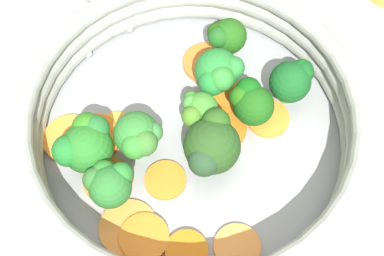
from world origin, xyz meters
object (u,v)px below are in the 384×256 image
carrot_slice_4 (94,138)px  carrot_slice_10 (117,126)px  carrot_slice_3 (233,100)px  broccoli_floret_8 (138,137)px  broccoli_floret_1 (211,146)px  broccoli_floret_0 (226,37)px  carrot_slice_6 (268,118)px  carrot_slice_2 (187,251)px  carrot_slice_9 (144,238)px  carrot_slice_7 (206,63)px  carrot_slice_0 (128,228)px  carrot_slice_12 (69,143)px  broccoli_floret_7 (199,110)px  broccoli_floret_6 (109,183)px  carrot_slice_8 (165,180)px  carrot_slice_1 (224,128)px  broccoli_floret_5 (293,80)px  broccoli_floret_2 (86,144)px  broccoli_floret_4 (251,102)px  skillet (192,140)px  carrot_slice_5 (237,247)px  carrot_slice_11 (108,180)px  broccoli_floret_3 (218,73)px

carrot_slice_4 → carrot_slice_10: same height
carrot_slice_3 → broccoli_floret_8: 0.10m
carrot_slice_4 → broccoli_floret_1: size_ratio=0.85×
broccoli_floret_0 → carrot_slice_6: bearing=-154.0°
carrot_slice_2 → carrot_slice_9: 0.03m
carrot_slice_7 → carrot_slice_10: size_ratio=1.52×
carrot_slice_0 → carrot_slice_12: same height
broccoli_floret_7 → broccoli_floret_6: bearing=131.7°
carrot_slice_0 → broccoli_floret_0: size_ratio=1.04×
carrot_slice_3 → broccoli_floret_0: broccoli_floret_0 is taller
carrot_slice_8 → carrot_slice_10: (0.05, 0.04, 0.00)m
carrot_slice_1 → broccoli_floret_1: (-0.03, 0.01, 0.03)m
carrot_slice_0 → broccoli_floret_1: size_ratio=0.85×
carrot_slice_4 → broccoli_floret_5: broccoli_floret_5 is taller
carrot_slice_0 → carrot_slice_6: (0.10, -0.12, 0.00)m
carrot_slice_8 → carrot_slice_12: 0.09m
broccoli_floret_1 → broccoli_floret_2: 0.10m
carrot_slice_9 → carrot_slice_2: bearing=-109.4°
carrot_slice_9 → broccoli_floret_8: bearing=2.6°
carrot_slice_1 → carrot_slice_4: size_ratio=0.86×
carrot_slice_1 → broccoli_floret_2: broccoli_floret_2 is taller
carrot_slice_3 → broccoli_floret_5: (0.00, -0.05, 0.03)m
broccoli_floret_7 → carrot_slice_8: bearing=149.5°
carrot_slice_4 → carrot_slice_12: same height
carrot_slice_0 → carrot_slice_8: (0.04, -0.03, 0.00)m
carrot_slice_7 → broccoli_floret_4: size_ratio=1.06×
carrot_slice_2 → broccoli_floret_0: (0.18, -0.04, 0.03)m
carrot_slice_4 → broccoli_floret_2: broccoli_floret_2 is taller
carrot_slice_8 → carrot_slice_7: bearing=-18.6°
skillet → broccoli_floret_8: 0.06m
carrot_slice_9 → carrot_slice_3: bearing=-32.3°
carrot_slice_1 → carrot_slice_10: bearing=86.9°
broccoli_floret_1 → broccoli_floret_6: (-0.03, 0.08, 0.00)m
carrot_slice_5 → carrot_slice_11: 0.12m
broccoli_floret_6 → broccoli_floret_1: bearing=-69.5°
carrot_slice_3 → carrot_slice_12: bearing=104.9°
carrot_slice_2 → broccoli_floret_2: broccoli_floret_2 is taller
carrot_slice_11 → carrot_slice_0: bearing=-156.3°
carrot_slice_6 → carrot_slice_9: size_ratio=0.95×
carrot_slice_8 → carrot_slice_9: 0.05m
carrot_slice_5 → carrot_slice_3: bearing=-2.5°
skillet → carrot_slice_11: (-0.04, 0.07, 0.01)m
carrot_slice_10 → broccoli_floret_3: size_ratio=0.58×
carrot_slice_11 → broccoli_floret_4: bearing=-64.4°
carrot_slice_2 → broccoli_floret_0: size_ratio=0.74×
carrot_slice_9 → broccoli_floret_8: (0.07, 0.00, 0.03)m
carrot_slice_4 → carrot_slice_10: bearing=-59.4°
carrot_slice_5 → carrot_slice_2: bearing=93.3°
broccoli_floret_2 → broccoli_floret_6: 0.04m
carrot_slice_7 → broccoli_floret_3: bearing=-166.0°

